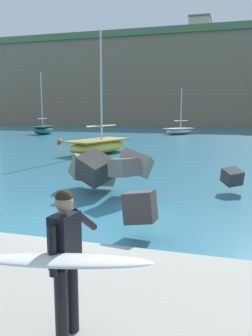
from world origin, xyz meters
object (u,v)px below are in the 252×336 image
(surfer_with_board, at_px, (63,257))
(boat_near_right, at_px, (98,146))
(station_building_west, at_px, (200,30))
(mooring_buoy_inner, at_px, (60,141))
(boat_mid_left, at_px, (44,129))
(boat_near_left, at_px, (179,131))

(surfer_with_board, height_order, boat_near_right, boat_near_right)
(station_building_west, bearing_deg, mooring_buoy_inner, -98.56)
(boat_near_right, distance_m, boat_mid_left, 20.80)
(surfer_with_board, height_order, boat_near_left, boat_near_left)
(boat_near_right, height_order, boat_mid_left, boat_near_right)
(surfer_with_board, height_order, station_building_west, station_building_west)
(surfer_with_board, distance_m, boat_near_left, 39.40)
(boat_mid_left, distance_m, mooring_buoy_inner, 13.18)
(surfer_with_board, xyz_separation_m, boat_near_right, (-6.60, 18.40, -0.74))
(boat_near_left, xyz_separation_m, mooring_buoy_inner, (-8.15, -15.45, -0.20))
(boat_near_left, bearing_deg, surfer_with_board, -84.12)
(station_building_west, bearing_deg, boat_near_right, -91.94)
(boat_near_left, relative_size, station_building_west, 0.67)
(boat_near_right, relative_size, station_building_west, 0.96)
(surfer_with_board, distance_m, boat_mid_left, 39.77)
(surfer_with_board, xyz_separation_m, mooring_buoy_inner, (-12.19, 23.73, -1.06))
(boat_near_right, height_order, station_building_west, station_building_west)
(surfer_with_board, relative_size, boat_near_left, 0.38)
(surfer_with_board, relative_size, boat_mid_left, 0.29)
(boat_near_right, bearing_deg, boat_near_left, 82.97)
(boat_near_left, relative_size, boat_near_right, 0.70)
(boat_mid_left, bearing_deg, boat_near_left, 16.54)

